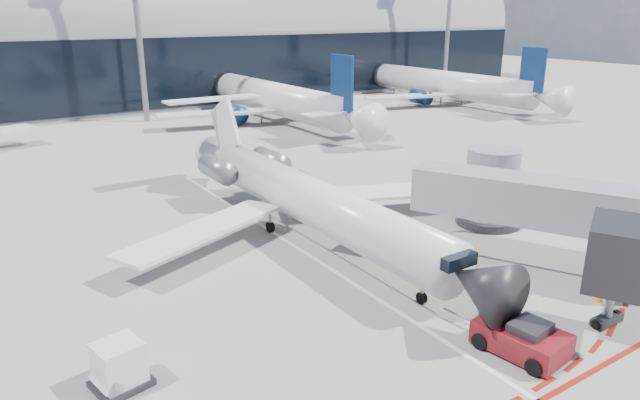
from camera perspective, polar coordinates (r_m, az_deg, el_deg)
ground at (r=28.90m, az=2.37°, el=-7.73°), size 260.00×260.00×0.00m
apron_centerline at (r=30.38m, az=0.16°, el=-6.34°), size 0.25×40.00×0.01m
terminal_building at (r=87.42m, az=-24.05°, el=14.10°), size 150.00×24.15×24.00m
jet_bridge at (r=32.32m, az=19.93°, el=-0.22°), size 10.03×15.20×4.90m
light_mast_centre at (r=71.92m, az=-17.85°, el=17.37°), size 0.70×0.70×25.00m
light_mast_east at (r=98.47m, az=12.77°, el=17.82°), size 0.70×0.70×25.00m
regional_jet at (r=33.51m, az=-1.77°, el=0.40°), size 22.98×28.33×7.10m
pushback_tug at (r=24.13m, az=19.51°, el=-12.88°), size 2.67×5.43×1.38m
uld_container at (r=21.98m, az=-19.43°, el=-15.37°), size 2.15×1.93×1.77m
safety_cone_right at (r=29.47m, az=26.13°, el=-8.66°), size 0.36×0.36×0.50m
bg_airliner_2 at (r=69.89m, az=-4.77°, el=12.31°), size 33.46×35.43×10.83m
bg_airliner_3 at (r=85.41m, az=12.76°, el=12.98°), size 33.00×34.94×10.68m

